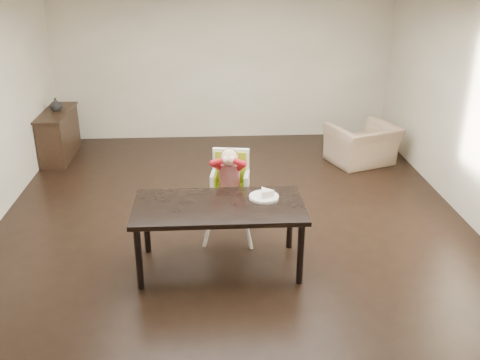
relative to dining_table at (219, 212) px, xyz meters
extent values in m
plane|color=black|center=(0.19, 1.03, -0.67)|extent=(7.00, 7.00, 0.00)
cube|color=#BDB59D|center=(0.19, 4.53, 0.68)|extent=(6.00, 0.02, 2.70)
cube|color=#BDB59D|center=(0.19, -2.47, 0.68)|extent=(6.00, 0.02, 2.70)
cube|color=#BDB59D|center=(3.19, 1.03, 0.68)|extent=(0.02, 7.00, 2.70)
cube|color=white|center=(0.19, 1.03, 2.03)|extent=(6.00, 7.00, 0.02)
cube|color=black|center=(0.00, 0.00, 0.05)|extent=(1.80, 0.90, 0.05)
cylinder|color=black|center=(-0.82, -0.37, -0.32)|extent=(0.07, 0.07, 0.70)
cylinder|color=black|center=(0.82, -0.37, -0.32)|extent=(0.07, 0.07, 0.70)
cylinder|color=black|center=(-0.82, 0.37, -0.32)|extent=(0.07, 0.07, 0.70)
cylinder|color=black|center=(0.82, 0.37, -0.32)|extent=(0.07, 0.07, 0.70)
cylinder|color=white|center=(-0.10, 0.49, -0.37)|extent=(0.05, 0.05, 0.60)
cylinder|color=white|center=(0.32, 0.43, -0.37)|extent=(0.05, 0.05, 0.60)
cylinder|color=white|center=(-0.04, 0.92, -0.37)|extent=(0.05, 0.05, 0.60)
cylinder|color=white|center=(0.38, 0.85, -0.37)|extent=(0.05, 0.05, 0.60)
cube|color=white|center=(0.14, 0.67, -0.07)|extent=(0.48, 0.44, 0.05)
cube|color=#9BBE18|center=(0.14, 0.67, -0.03)|extent=(0.39, 0.37, 0.03)
cube|color=white|center=(0.17, 0.84, 0.18)|extent=(0.43, 0.12, 0.45)
cube|color=#9BBE18|center=(0.16, 0.81, 0.17)|extent=(0.36, 0.07, 0.41)
cube|color=black|center=(0.08, 0.74, 0.17)|extent=(0.06, 0.20, 0.02)
cube|color=black|center=(0.22, 0.72, 0.17)|extent=(0.06, 0.20, 0.02)
cylinder|color=#9D1211|center=(0.14, 0.67, 0.13)|extent=(0.28, 0.28, 0.29)
sphere|color=beige|center=(0.14, 0.65, 0.36)|extent=(0.22, 0.22, 0.19)
ellipsoid|color=brown|center=(0.14, 0.68, 0.39)|extent=(0.22, 0.21, 0.15)
sphere|color=beige|center=(0.09, 0.56, 0.37)|extent=(0.10, 0.10, 0.09)
sphere|color=beige|center=(0.16, 0.55, 0.37)|extent=(0.10, 0.10, 0.09)
cylinder|color=white|center=(0.49, 0.13, 0.09)|extent=(0.33, 0.33, 0.02)
torus|color=white|center=(0.49, 0.13, 0.10)|extent=(0.33, 0.33, 0.02)
imported|color=tan|center=(2.39, 3.01, -0.24)|extent=(1.15, 0.95, 0.87)
cube|color=black|center=(-2.59, 3.59, -0.29)|extent=(0.40, 1.20, 0.76)
cube|color=black|center=(-2.59, 3.59, 0.10)|extent=(0.44, 1.26, 0.03)
imported|color=#99999E|center=(-2.59, 3.65, 0.22)|extent=(0.24, 0.24, 0.20)
camera|label=1|loc=(-0.08, -5.05, 2.51)|focal=40.00mm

